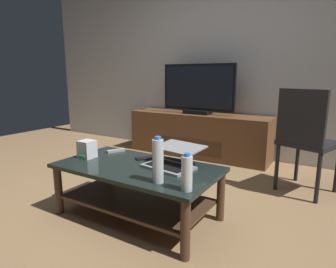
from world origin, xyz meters
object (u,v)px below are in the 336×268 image
object	(u,v)px
router_box	(87,149)
water_bottle_near	(158,161)
cell_phone	(145,158)
media_cabinet	(198,135)
television	(198,90)
dining_chair	(305,136)
tv_remote	(116,151)
water_bottle_far	(187,173)
coffee_table	(137,181)
laptop	(173,159)

from	to	relation	value
router_box	water_bottle_near	xyz separation A→B (m)	(0.80, -0.16, 0.07)
cell_phone	media_cabinet	bearing A→B (deg)	137.28
television	water_bottle_near	bearing A→B (deg)	-70.94
television	dining_chair	distance (m)	1.56
dining_chair	tv_remote	distance (m)	1.69
dining_chair	media_cabinet	bearing A→B (deg)	154.06
tv_remote	water_bottle_far	bearing A→B (deg)	3.38
coffee_table	water_bottle_far	world-z (taller)	water_bottle_far
media_cabinet	television	world-z (taller)	television
router_box	cell_phone	distance (m)	0.48
water_bottle_near	tv_remote	world-z (taller)	water_bottle_near
coffee_table	water_bottle_far	distance (m)	0.63
water_bottle_far	laptop	bearing A→B (deg)	130.79
router_box	water_bottle_near	distance (m)	0.81
router_box	water_bottle_far	world-z (taller)	water_bottle_far
media_cabinet	dining_chair	size ratio (longest dim) A/B	1.99
coffee_table	media_cabinet	size ratio (longest dim) A/B	0.64
router_box	water_bottle_far	xyz separation A→B (m)	(1.01, -0.18, 0.03)
dining_chair	cell_phone	distance (m)	1.44
media_cabinet	coffee_table	bearing A→B (deg)	-78.59
tv_remote	router_box	bearing A→B (deg)	-77.79
laptop	tv_remote	bearing A→B (deg)	171.93
coffee_table	television	xyz separation A→B (m)	(-0.37, 1.79, 0.60)
media_cabinet	water_bottle_near	world-z (taller)	water_bottle_near
tv_remote	coffee_table	bearing A→B (deg)	0.05
coffee_table	television	world-z (taller)	television
laptop	water_bottle_near	bearing A→B (deg)	-75.56
television	cell_phone	world-z (taller)	television
television	tv_remote	bearing A→B (deg)	-91.23
laptop	water_bottle_near	size ratio (longest dim) A/B	1.41
media_cabinet	dining_chair	bearing A→B (deg)	-25.94
coffee_table	dining_chair	world-z (taller)	dining_chair
dining_chair	laptop	size ratio (longest dim) A/B	2.31
dining_chair	television	bearing A→B (deg)	154.79
router_box	television	bearing A→B (deg)	86.60
television	laptop	distance (m)	1.82
laptop	cell_phone	bearing A→B (deg)	170.66
water_bottle_far	tv_remote	size ratio (longest dim) A/B	1.42
coffee_table	dining_chair	distance (m)	1.55
coffee_table	router_box	distance (m)	0.52
water_bottle_near	dining_chair	bearing A→B (deg)	62.87
router_box	laptop	bearing A→B (deg)	13.32
water_bottle_near	cell_phone	size ratio (longest dim) A/B	2.11
laptop	television	bearing A→B (deg)	109.93
coffee_table	cell_phone	bearing A→B (deg)	106.91
tv_remote	television	bearing A→B (deg)	117.15
television	router_box	bearing A→B (deg)	-93.40
dining_chair	water_bottle_near	world-z (taller)	dining_chair
router_box	media_cabinet	bearing A→B (deg)	86.64
media_cabinet	laptop	size ratio (longest dim) A/B	4.60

